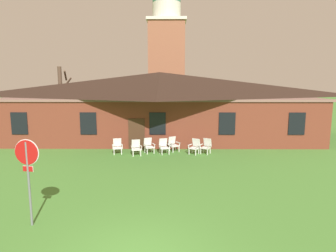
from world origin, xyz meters
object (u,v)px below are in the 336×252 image
at_px(lawn_chair_middle, 164,146).
at_px(lawn_chair_far_side, 195,146).
at_px(lawn_chair_by_porch, 117,146).
at_px(lawn_chair_near_door, 136,147).
at_px(lawn_chair_under_eave, 206,146).
at_px(lawn_chair_right_end, 173,144).
at_px(stop_sign, 28,165).
at_px(lawn_chair_left_end, 149,145).

xyz_separation_m(lawn_chair_middle, lawn_chair_far_side, (1.97, -0.05, 0.00)).
relative_size(lawn_chair_by_porch, lawn_chair_far_side, 1.00).
distance_m(lawn_chair_by_porch, lawn_chair_near_door, 1.29).
height_order(lawn_chair_middle, lawn_chair_under_eave, same).
bearing_deg(lawn_chair_middle, lawn_chair_near_door, -167.18).
bearing_deg(lawn_chair_middle, lawn_chair_right_end, 46.16).
relative_size(lawn_chair_by_porch, lawn_chair_near_door, 1.00).
xyz_separation_m(stop_sign, lawn_chair_by_porch, (1.01, 9.13, -1.47)).
xyz_separation_m(lawn_chair_by_porch, lawn_chair_far_side, (4.92, -0.03, 0.00)).
height_order(lawn_chair_by_porch, lawn_chair_middle, same).
distance_m(lawn_chair_by_porch, lawn_chair_right_end, 3.61).
bearing_deg(lawn_chair_far_side, stop_sign, -123.09).
bearing_deg(lawn_chair_under_eave, lawn_chair_near_door, -174.45).
distance_m(lawn_chair_right_end, lawn_chair_under_eave, 2.18).
bearing_deg(lawn_chair_right_end, lawn_chair_under_eave, -15.66).
bearing_deg(lawn_chair_left_end, stop_sign, -107.68).
xyz_separation_m(lawn_chair_by_porch, lawn_chair_left_end, (1.97, 0.22, 0.00)).
distance_m(stop_sign, lawn_chair_near_door, 9.17).
xyz_separation_m(stop_sign, lawn_chair_far_side, (5.93, 9.10, -1.47)).
relative_size(lawn_chair_near_door, lawn_chair_far_side, 1.00).
distance_m(lawn_chair_by_porch, lawn_chair_under_eave, 5.65).
height_order(lawn_chair_middle, lawn_chair_right_end, same).
height_order(lawn_chair_near_door, lawn_chair_under_eave, same).
relative_size(lawn_chair_by_porch, lawn_chair_right_end, 1.00).
height_order(lawn_chair_middle, lawn_chair_far_side, same).
xyz_separation_m(lawn_chair_near_door, lawn_chair_right_end, (2.32, 1.02, 0.00)).
xyz_separation_m(lawn_chair_by_porch, lawn_chair_under_eave, (5.65, 0.06, 0.00)).
bearing_deg(stop_sign, lawn_chair_by_porch, 83.66).
relative_size(lawn_chair_far_side, lawn_chair_under_eave, 1.00).
bearing_deg(lawn_chair_by_porch, stop_sign, -96.34).
bearing_deg(lawn_chair_far_side, lawn_chair_near_door, -174.79).
distance_m(lawn_chair_middle, lawn_chair_right_end, 0.87).
distance_m(stop_sign, lawn_chair_middle, 10.08).
distance_m(stop_sign, lawn_chair_far_side, 10.96).
bearing_deg(lawn_chair_left_end, lawn_chair_near_door, -141.16).
bearing_deg(lawn_chair_left_end, lawn_chair_under_eave, -2.48).
bearing_deg(lawn_chair_by_porch, lawn_chair_left_end, 6.50).
xyz_separation_m(lawn_chair_near_door, lawn_chair_left_end, (0.73, 0.59, 0.00)).
distance_m(lawn_chair_middle, lawn_chair_under_eave, 2.70).
height_order(lawn_chair_by_porch, lawn_chair_near_door, same).
bearing_deg(lawn_chair_left_end, lawn_chair_right_end, 15.15).
relative_size(lawn_chair_near_door, lawn_chair_right_end, 1.00).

